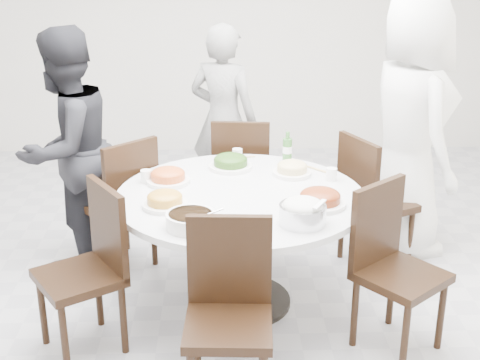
{
  "coord_description": "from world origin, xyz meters",
  "views": [
    {
      "loc": [
        0.04,
        -3.85,
        2.25
      ],
      "look_at": [
        0.16,
        -0.09,
        0.82
      ],
      "focal_mm": 50.0,
      "sensor_mm": 36.0,
      "label": 1
    }
  ],
  "objects_px": {
    "chair_s": "(228,322)",
    "soup_bowl": "(191,220)",
    "dining_table": "(240,250)",
    "chair_n": "(242,175)",
    "chair_se": "(402,273)",
    "rice_bowl": "(303,214)",
    "chair_nw": "(117,202)",
    "diner_left": "(67,150)",
    "beverage_bottle": "(287,147)",
    "diner_right": "(410,126)",
    "chair_ne": "(378,201)",
    "diner_middle": "(223,120)",
    "chair_sw": "(79,274)"
  },
  "relations": [
    {
      "from": "chair_s",
      "to": "soup_bowl",
      "type": "relative_size",
      "value": 3.57
    },
    {
      "from": "dining_table",
      "to": "chair_n",
      "type": "relative_size",
      "value": 1.58
    },
    {
      "from": "chair_se",
      "to": "rice_bowl",
      "type": "height_order",
      "value": "chair_se"
    },
    {
      "from": "chair_nw",
      "to": "chair_s",
      "type": "relative_size",
      "value": 1.0
    },
    {
      "from": "diner_left",
      "to": "beverage_bottle",
      "type": "height_order",
      "value": "diner_left"
    },
    {
      "from": "dining_table",
      "to": "diner_right",
      "type": "height_order",
      "value": "diner_right"
    },
    {
      "from": "chair_n",
      "to": "beverage_bottle",
      "type": "relative_size",
      "value": 4.35
    },
    {
      "from": "chair_se",
      "to": "beverage_bottle",
      "type": "bearing_deg",
      "value": 77.15
    },
    {
      "from": "soup_bowl",
      "to": "chair_ne",
      "type": "bearing_deg",
      "value": 38.4
    },
    {
      "from": "dining_table",
      "to": "chair_nw",
      "type": "height_order",
      "value": "chair_nw"
    },
    {
      "from": "diner_middle",
      "to": "dining_table",
      "type": "bearing_deg",
      "value": 117.47
    },
    {
      "from": "dining_table",
      "to": "chair_sw",
      "type": "height_order",
      "value": "chair_sw"
    },
    {
      "from": "dining_table",
      "to": "beverage_bottle",
      "type": "height_order",
      "value": "beverage_bottle"
    },
    {
      "from": "chair_se",
      "to": "diner_middle",
      "type": "xyz_separation_m",
      "value": [
        -0.96,
        2.01,
        0.31
      ]
    },
    {
      "from": "dining_table",
      "to": "chair_s",
      "type": "height_order",
      "value": "chair_s"
    },
    {
      "from": "chair_sw",
      "to": "chair_s",
      "type": "xyz_separation_m",
      "value": [
        0.81,
        -0.5,
        0.0
      ]
    },
    {
      "from": "chair_sw",
      "to": "diner_left",
      "type": "distance_m",
      "value": 1.18
    },
    {
      "from": "dining_table",
      "to": "chair_nw",
      "type": "relative_size",
      "value": 1.58
    },
    {
      "from": "chair_s",
      "to": "chair_se",
      "type": "height_order",
      "value": "same"
    },
    {
      "from": "chair_ne",
      "to": "rice_bowl",
      "type": "bearing_deg",
      "value": 120.82
    },
    {
      "from": "chair_s",
      "to": "diner_right",
      "type": "xyz_separation_m",
      "value": [
        1.31,
        1.72,
        0.46
      ]
    },
    {
      "from": "chair_nw",
      "to": "chair_ne",
      "type": "bearing_deg",
      "value": 136.94
    },
    {
      "from": "diner_middle",
      "to": "beverage_bottle",
      "type": "height_order",
      "value": "diner_middle"
    },
    {
      "from": "chair_s",
      "to": "beverage_bottle",
      "type": "height_order",
      "value": "beverage_bottle"
    },
    {
      "from": "chair_nw",
      "to": "chair_se",
      "type": "relative_size",
      "value": 1.0
    },
    {
      "from": "beverage_bottle",
      "to": "diner_right",
      "type": "bearing_deg",
      "value": 13.4
    },
    {
      "from": "chair_nw",
      "to": "diner_middle",
      "type": "xyz_separation_m",
      "value": [
        0.74,
        0.96,
        0.31
      ]
    },
    {
      "from": "chair_nw",
      "to": "beverage_bottle",
      "type": "distance_m",
      "value": 1.23
    },
    {
      "from": "diner_left",
      "to": "beverage_bottle",
      "type": "distance_m",
      "value": 1.5
    },
    {
      "from": "dining_table",
      "to": "chair_sw",
      "type": "relative_size",
      "value": 1.58
    },
    {
      "from": "dining_table",
      "to": "chair_ne",
      "type": "xyz_separation_m",
      "value": [
        0.97,
        0.52,
        0.1
      ]
    },
    {
      "from": "diner_right",
      "to": "beverage_bottle",
      "type": "bearing_deg",
      "value": 90.57
    },
    {
      "from": "chair_se",
      "to": "dining_table",
      "type": "bearing_deg",
      "value": 110.27
    },
    {
      "from": "diner_left",
      "to": "chair_sw",
      "type": "bearing_deg",
      "value": 44.35
    },
    {
      "from": "chair_ne",
      "to": "beverage_bottle",
      "type": "xyz_separation_m",
      "value": [
        -0.64,
        0.03,
        0.38
      ]
    },
    {
      "from": "dining_table",
      "to": "beverage_bottle",
      "type": "relative_size",
      "value": 6.86
    },
    {
      "from": "chair_n",
      "to": "diner_middle",
      "type": "bearing_deg",
      "value": -68.36
    },
    {
      "from": "chair_sw",
      "to": "rice_bowl",
      "type": "bearing_deg",
      "value": 58.02
    },
    {
      "from": "chair_se",
      "to": "chair_ne",
      "type": "bearing_deg",
      "value": 44.62
    },
    {
      "from": "diner_left",
      "to": "dining_table",
      "type": "bearing_deg",
      "value": 92.05
    },
    {
      "from": "chair_sw",
      "to": "diner_middle",
      "type": "relative_size",
      "value": 0.61
    },
    {
      "from": "dining_table",
      "to": "rice_bowl",
      "type": "xyz_separation_m",
      "value": [
        0.32,
        -0.44,
        0.43
      ]
    },
    {
      "from": "beverage_bottle",
      "to": "dining_table",
      "type": "bearing_deg",
      "value": -121.35
    },
    {
      "from": "dining_table",
      "to": "soup_bowl",
      "type": "distance_m",
      "value": 0.69
    },
    {
      "from": "chair_s",
      "to": "rice_bowl",
      "type": "height_order",
      "value": "chair_s"
    },
    {
      "from": "chair_se",
      "to": "beverage_bottle",
      "type": "relative_size",
      "value": 4.35
    },
    {
      "from": "dining_table",
      "to": "chair_se",
      "type": "height_order",
      "value": "chair_se"
    },
    {
      "from": "soup_bowl",
      "to": "diner_left",
      "type": "bearing_deg",
      "value": 128.37
    },
    {
      "from": "chair_sw",
      "to": "diner_middle",
      "type": "bearing_deg",
      "value": 124.79
    },
    {
      "from": "chair_ne",
      "to": "chair_sw",
      "type": "height_order",
      "value": "same"
    }
  ]
}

